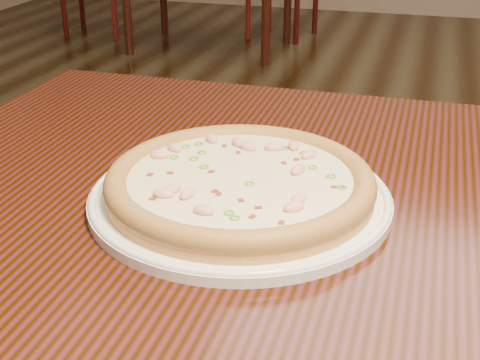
# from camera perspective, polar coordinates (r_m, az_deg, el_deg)

# --- Properties ---
(hero_table) EXTENTS (1.20, 0.80, 0.75)m
(hero_table) POSITION_cam_1_polar(r_m,az_deg,el_deg) (0.86, 8.71, -7.36)
(hero_table) COLOR black
(hero_table) RESTS_ON ground
(plate) EXTENTS (0.35, 0.35, 0.02)m
(plate) POSITION_cam_1_polar(r_m,az_deg,el_deg) (0.79, 0.00, -1.40)
(plate) COLOR white
(plate) RESTS_ON hero_table
(pizza) EXTENTS (0.32, 0.32, 0.03)m
(pizza) POSITION_cam_1_polar(r_m,az_deg,el_deg) (0.78, -0.00, -0.19)
(pizza) COLOR #BB9046
(pizza) RESTS_ON plate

